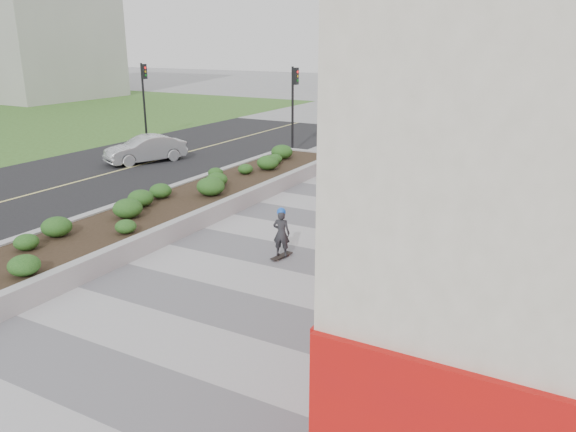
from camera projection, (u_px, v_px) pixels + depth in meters
name	position (u px, v px, depth m)	size (l,w,h in m)	color
ground	(188.00, 353.00, 10.25)	(160.00, 160.00, 0.00)	gray
walkway	(271.00, 291.00, 12.75)	(8.00, 36.00, 0.01)	#A8A8AD
planter	(189.00, 199.00, 18.50)	(3.00, 18.00, 0.90)	#9E9EA0
street	(56.00, 187.00, 21.61)	(10.00, 40.00, 0.00)	black
traffic_signal_near	(294.00, 97.00, 27.35)	(0.33, 0.28, 4.20)	black
traffic_signal_far	(144.00, 90.00, 31.17)	(0.33, 0.28, 4.20)	black
manhole_cover	(291.00, 295.00, 12.52)	(0.44, 0.44, 0.01)	#595654
skateboarder	(281.00, 233.00, 14.45)	(0.50, 0.74, 1.38)	beige
car_silver	(145.00, 149.00, 25.87)	(1.28, 3.68, 1.21)	silver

